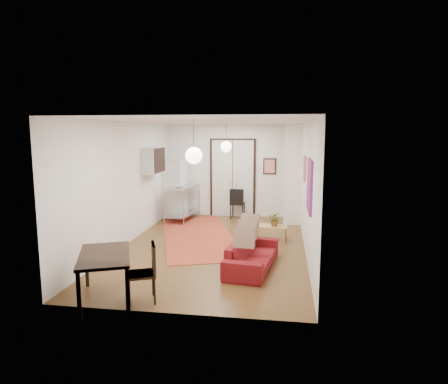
# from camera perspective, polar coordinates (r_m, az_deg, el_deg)

# --- Properties ---
(floor) EXTENTS (7.00, 7.00, 0.00)m
(floor) POSITION_cam_1_polar(r_m,az_deg,el_deg) (9.43, -1.46, -7.80)
(floor) COLOR brown
(floor) RESTS_ON ground
(ceiling) EXTENTS (4.20, 7.00, 0.02)m
(ceiling) POSITION_cam_1_polar(r_m,az_deg,el_deg) (9.05, -1.54, 10.09)
(ceiling) COLOR white
(ceiling) RESTS_ON wall_back
(wall_back) EXTENTS (4.20, 0.02, 2.90)m
(wall_back) POSITION_cam_1_polar(r_m,az_deg,el_deg) (12.57, 1.28, 3.09)
(wall_back) COLOR white
(wall_back) RESTS_ON floor
(wall_front) EXTENTS (4.20, 0.02, 2.90)m
(wall_front) POSITION_cam_1_polar(r_m,az_deg,el_deg) (5.76, -7.56, -3.70)
(wall_front) COLOR white
(wall_front) RESTS_ON floor
(wall_left) EXTENTS (0.02, 7.00, 2.90)m
(wall_left) POSITION_cam_1_polar(r_m,az_deg,el_deg) (9.71, -13.80, 1.18)
(wall_left) COLOR white
(wall_left) RESTS_ON floor
(wall_right) EXTENTS (0.02, 7.00, 2.90)m
(wall_right) POSITION_cam_1_polar(r_m,az_deg,el_deg) (9.01, 11.78, 0.67)
(wall_right) COLOR white
(wall_right) RESTS_ON floor
(double_doors) EXTENTS (1.44, 0.06, 2.50)m
(double_doors) POSITION_cam_1_polar(r_m,az_deg,el_deg) (12.55, 1.25, 1.93)
(double_doors) COLOR white
(double_doors) RESTS_ON wall_back
(stub_partition) EXTENTS (0.50, 0.10, 2.90)m
(stub_partition) POSITION_cam_1_polar(r_m,az_deg,el_deg) (11.53, 9.84, 2.45)
(stub_partition) COLOR white
(stub_partition) RESTS_ON floor
(wall_cabinet) EXTENTS (0.35, 1.00, 0.70)m
(wall_cabinet) POSITION_cam_1_polar(r_m,az_deg,el_deg) (11.01, -10.06, 4.51)
(wall_cabinet) COLOR silver
(wall_cabinet) RESTS_ON wall_left
(painting_popart) EXTENTS (0.05, 1.00, 1.00)m
(painting_popart) POSITION_cam_1_polar(r_m,az_deg,el_deg) (7.74, 12.14, 0.86)
(painting_popart) COLOR red
(painting_popart) RESTS_ON wall_right
(painting_abstract) EXTENTS (0.05, 0.50, 0.60)m
(painting_abstract) POSITION_cam_1_polar(r_m,az_deg,el_deg) (9.76, 11.44, 3.36)
(painting_abstract) COLOR beige
(painting_abstract) RESTS_ON wall_right
(poster_back) EXTENTS (0.40, 0.03, 0.50)m
(poster_back) POSITION_cam_1_polar(r_m,az_deg,el_deg) (12.43, 6.54, 3.67)
(poster_back) COLOR red
(poster_back) RESTS_ON wall_back
(print_left) EXTENTS (0.03, 0.44, 0.54)m
(print_left) POSITION_cam_1_polar(r_m,az_deg,el_deg) (11.52, -9.98, 4.94)
(print_left) COLOR #935F3D
(print_left) RESTS_ON wall_left
(pendant_back) EXTENTS (0.30, 0.30, 0.80)m
(pendant_back) POSITION_cam_1_polar(r_m,az_deg,el_deg) (11.03, 0.30, 6.48)
(pendant_back) COLOR silver
(pendant_back) RESTS_ON ceiling
(pendant_front) EXTENTS (0.30, 0.30, 0.80)m
(pendant_front) POSITION_cam_1_polar(r_m,az_deg,el_deg) (7.10, -4.34, 5.21)
(pendant_front) COLOR silver
(pendant_front) RESTS_ON ceiling
(kilim_rug) EXTENTS (3.05, 4.85, 0.01)m
(kilim_rug) POSITION_cam_1_polar(r_m,az_deg,el_deg) (10.41, -3.75, -6.19)
(kilim_rug) COLOR #C54B31
(kilim_rug) RESTS_ON floor
(sofa) EXTENTS (1.99, 1.00, 0.56)m
(sofa) POSITION_cam_1_polar(r_m,az_deg,el_deg) (7.97, 4.04, -8.87)
(sofa) COLOR maroon
(sofa) RESTS_ON floor
(coffee_table) EXTENTS (0.87, 0.58, 0.36)m
(coffee_table) POSITION_cam_1_polar(r_m,az_deg,el_deg) (9.99, 6.69, -5.07)
(coffee_table) COLOR tan
(coffee_table) RESTS_ON floor
(potted_plant) EXTENTS (0.36, 0.32, 0.35)m
(potted_plant) POSITION_cam_1_polar(r_m,az_deg,el_deg) (9.93, 7.29, -3.84)
(potted_plant) COLOR #2E6632
(potted_plant) RESTS_ON coffee_table
(kitchen_counter) EXTENTS (0.86, 1.44, 1.04)m
(kitchen_counter) POSITION_cam_1_polar(r_m,az_deg,el_deg) (12.11, -5.99, -0.76)
(kitchen_counter) COLOR #B6B9BB
(kitchen_counter) RESTS_ON floor
(bowl) EXTENTS (0.32, 0.32, 0.06)m
(bowl) POSITION_cam_1_polar(r_m,az_deg,el_deg) (11.77, -6.39, 0.81)
(bowl) COLOR beige
(bowl) RESTS_ON kitchen_counter
(soap_bottle) EXTENTS (0.13, 0.13, 0.22)m
(soap_bottle) POSITION_cam_1_polar(r_m,az_deg,el_deg) (12.30, -5.96, 1.52)
(soap_bottle) COLOR #548BB8
(soap_bottle) RESTS_ON kitchen_counter
(fridge) EXTENTS (0.73, 0.73, 1.82)m
(fridge) POSITION_cam_1_polar(r_m,az_deg,el_deg) (12.48, -7.03, 0.49)
(fridge) COLOR silver
(fridge) RESTS_ON floor
(dining_table) EXTENTS (1.23, 1.55, 0.75)m
(dining_table) POSITION_cam_1_polar(r_m,az_deg,el_deg) (6.70, -16.70, -9.16)
(dining_table) COLOR black
(dining_table) RESTS_ON floor
(dining_chair_near) EXTENTS (0.57, 0.69, 0.93)m
(dining_chair_near) POSITION_cam_1_polar(r_m,az_deg,el_deg) (6.60, -11.51, -10.43)
(dining_chair_near) COLOR #392112
(dining_chair_near) RESTS_ON floor
(dining_chair_far) EXTENTS (0.57, 0.69, 0.93)m
(dining_chair_far) POSITION_cam_1_polar(r_m,az_deg,el_deg) (6.60, -11.51, -10.43)
(dining_chair_far) COLOR #392112
(dining_chair_far) RESTS_ON floor
(black_side_chair) EXTENTS (0.45, 0.45, 0.94)m
(black_side_chair) POSITION_cam_1_polar(r_m,az_deg,el_deg) (12.41, 2.00, -1.18)
(black_side_chair) COLOR black
(black_side_chair) RESTS_ON floor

